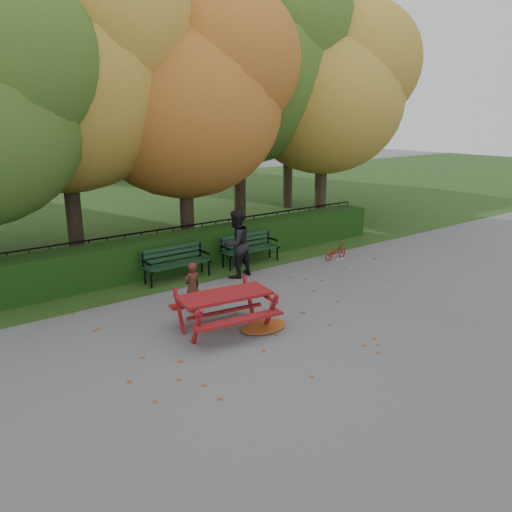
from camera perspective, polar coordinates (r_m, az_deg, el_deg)
ground at (r=11.30m, az=5.89°, el=-6.11°), size 90.00×90.00×0.00m
grass_strip at (r=23.16m, az=-18.48°, el=4.59°), size 90.00×90.00×0.00m
building_right at (r=38.76m, az=-14.81°, el=18.04°), size 9.00×6.00×12.00m
hedge at (r=14.57m, az=-6.19°, el=1.02°), size 13.00×0.90×1.00m
iron_fence at (r=15.24m, az=-7.75°, el=1.76°), size 14.00×0.04×1.02m
tree_b at (r=15.17m, az=-19.93°, el=19.48°), size 6.72×6.40×8.79m
tree_c at (r=15.79m, az=-6.85°, el=17.99°), size 6.30×6.00×8.00m
tree_d at (r=18.61m, az=-0.44°, el=21.33°), size 7.14×6.80×9.58m
tree_e at (r=19.19m, az=9.01°, el=18.29°), size 6.09×5.80×8.16m
tree_g at (r=23.34m, az=4.88°, el=18.68°), size 6.30×6.00×8.55m
bench_left at (r=13.28m, az=-9.19°, el=-0.48°), size 1.80×0.57×0.88m
bench_right at (r=14.51m, az=-0.83°, el=1.13°), size 1.80×0.57×0.88m
picnic_table at (r=10.01m, az=-3.58°, el=-5.25°), size 2.03×1.73×0.90m
leaf_pile at (r=10.31m, az=0.88°, el=-8.06°), size 1.18×0.96×0.07m
leaf_scatter at (r=11.50m, az=4.86°, el=-5.65°), size 9.00×5.70×0.01m
child at (r=11.07m, az=-7.29°, el=-3.53°), size 0.44×0.31×1.12m
adult at (r=13.22m, az=-2.29°, el=1.40°), size 1.00×0.84×1.83m
bicycle at (r=15.23m, az=9.06°, el=0.51°), size 0.89×0.34×0.46m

